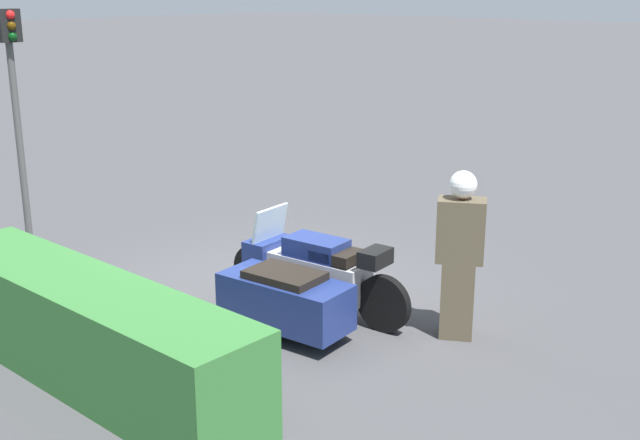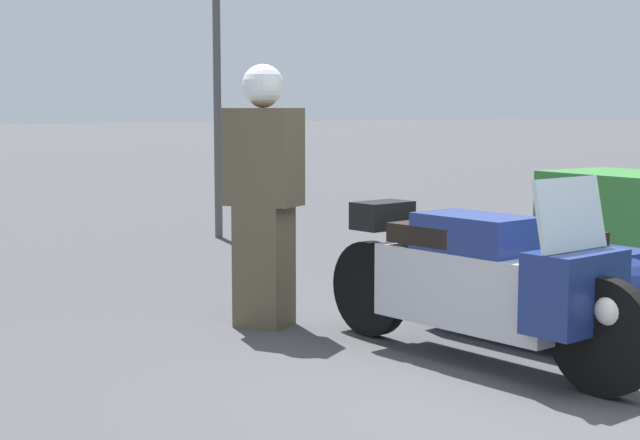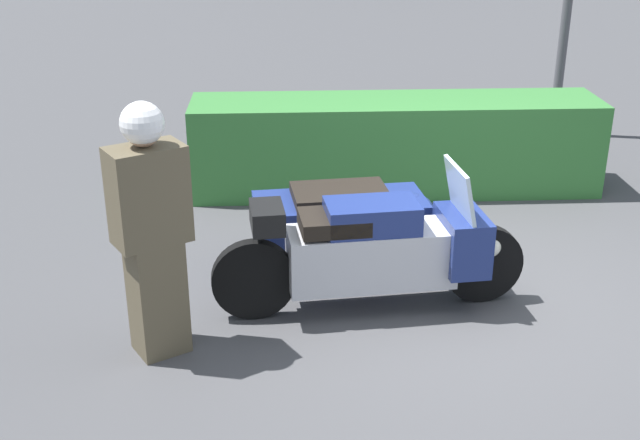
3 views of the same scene
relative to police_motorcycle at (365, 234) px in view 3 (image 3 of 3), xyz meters
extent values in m
plane|color=#424244|center=(0.76, -0.38, -0.46)|extent=(160.00, 160.00, 0.00)
cylinder|color=black|center=(0.90, -0.30, -0.14)|extent=(0.65, 0.16, 0.64)
cylinder|color=black|center=(-0.90, -0.48, -0.14)|extent=(0.65, 0.16, 0.64)
cylinder|color=black|center=(-0.24, 0.31, -0.21)|extent=(0.51, 0.15, 0.50)
cube|color=#B7B7BC|center=(0.00, -0.39, -0.01)|extent=(1.31, 0.55, 0.45)
cube|color=navy|center=(0.00, -0.39, 0.31)|extent=(0.73, 0.47, 0.24)
cube|color=black|center=(-0.28, -0.42, 0.29)|extent=(0.55, 0.45, 0.12)
cube|color=navy|center=(0.72, -0.32, 0.08)|extent=(0.38, 0.60, 0.44)
cube|color=silver|center=(0.67, -0.32, 0.49)|extent=(0.17, 0.56, 0.40)
sphere|color=white|center=(0.95, -0.30, 0.01)|extent=(0.18, 0.18, 0.18)
cube|color=navy|center=(-0.18, 0.32, -0.06)|extent=(1.49, 0.76, 0.50)
sphere|color=navy|center=(0.42, 0.38, -0.04)|extent=(0.47, 0.47, 0.48)
cube|color=black|center=(-0.18, 0.32, 0.23)|extent=(0.84, 0.60, 0.09)
cube|color=black|center=(-0.78, -0.47, 0.36)|extent=(0.28, 0.40, 0.18)
cube|color=brown|center=(-1.55, -0.91, -0.04)|extent=(0.45, 0.44, 0.85)
cube|color=brown|center=(-1.55, -0.91, 0.72)|extent=(0.58, 0.51, 0.67)
sphere|color=tan|center=(-1.55, -0.91, 1.17)|extent=(0.23, 0.23, 0.23)
sphere|color=white|center=(-1.55, -0.91, 1.21)|extent=(0.29, 0.29, 0.29)
cube|color=#337033|center=(0.55, 2.26, 0.03)|extent=(4.32, 0.89, 0.99)
cylinder|color=#4C4C51|center=(2.95, 4.20, 1.14)|extent=(0.12, 0.12, 3.21)
camera|label=1|loc=(-5.76, 6.00, 3.16)|focal=45.00mm
camera|label=2|loc=(4.24, -4.40, 1.07)|focal=55.00mm
camera|label=3|loc=(-0.66, -5.91, 2.64)|focal=45.00mm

